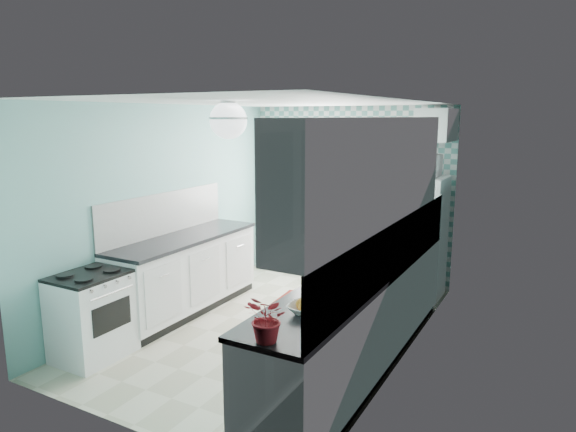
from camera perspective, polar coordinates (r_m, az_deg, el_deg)
The scene contains 26 objects.
floor at distance 5.98m, azimuth -1.61°, elevation -12.31°, with size 3.00×4.40×0.02m, color beige.
ceiling at distance 5.49m, azimuth -1.75°, elevation 12.62°, with size 3.00×4.40×0.02m, color white.
wall_back at distance 7.56m, azimuth 6.83°, elevation 2.53°, with size 3.00×0.02×2.50m, color #78B6B1.
wall_front at distance 3.91m, azimuth -18.36°, elevation -6.00°, with size 3.00×0.02×2.50m, color #78B6B1.
wall_left at distance 6.48m, azimuth -13.27°, elevation 0.90°, with size 0.02×4.40×2.50m, color #78B6B1.
wall_right at distance 5.02m, azimuth 13.36°, elevation -2.02°, with size 0.02×4.40×2.50m, color #78B6B1.
accent_wall at distance 7.54m, azimuth 6.77°, elevation 2.51°, with size 3.00×0.01×2.50m, color #63A49C.
window at distance 7.61m, azimuth 4.29°, elevation 4.92°, with size 1.04×0.05×1.44m.
backsplash_right at distance 4.67m, azimuth 11.75°, elevation -3.63°, with size 0.02×3.60×0.51m, color white.
backsplash_left at distance 6.42m, azimuth -13.55°, elevation 0.30°, with size 0.02×2.15×0.51m, color white.
upper_cabinets_right at distance 4.40m, azimuth 9.43°, elevation 4.91°, with size 0.33×3.20×0.90m, color white.
upper_cabinet_fridge at distance 6.73m, azimuth 16.25°, elevation 9.69°, with size 0.40×0.74×0.40m, color white.
ceiling_light at distance 4.81m, azimuth -6.65°, elevation 10.55°, with size 0.34×0.34×0.35m.
base_cabinets_right at distance 4.99m, azimuth 8.19°, elevation -11.57°, with size 0.60×3.60×0.90m, color white.
countertop_right at distance 4.83m, azimuth 8.17°, elevation -6.39°, with size 0.63×3.60×0.04m, color black.
base_cabinets_left at distance 6.42m, azimuth -11.33°, elevation -6.48°, with size 0.60×2.15×0.90m, color white.
countertop_left at distance 6.28m, azimuth -11.39°, elevation -2.41°, with size 0.63×2.15×0.04m, color black.
fridge at distance 6.92m, azimuth 14.01°, elevation -2.31°, with size 0.70×0.69×1.60m.
stove at distance 5.48m, azimuth -20.95°, elevation -10.18°, with size 0.56×0.70×0.84m.
sink at distance 5.80m, azimuth 12.08°, elevation -3.43°, with size 0.44×0.37×0.53m.
rug at distance 6.58m, azimuth 1.16°, elevation -9.88°, with size 0.67×0.95×0.02m, color #610F07.
dish_towel at distance 6.10m, azimuth 9.31°, elevation -7.03°, with size 0.02×0.24×0.36m, color #50C0AA.
fruit_bowl at distance 3.81m, azimuth 2.17°, elevation -10.27°, with size 0.28×0.28×0.07m, color white.
potted_plant at distance 3.31m, azimuth -2.22°, elevation -11.35°, with size 0.29×0.25×0.32m, color #A8140E.
soap_bottle at distance 5.83m, azimuth 12.77°, elevation -2.23°, with size 0.10×0.10×0.22m, color #A9BFD2.
microwave at distance 6.77m, azimuth 14.39°, elevation 5.47°, with size 0.51×0.35×0.28m, color white.
Camera 1 is at (2.78, -4.73, 2.36)m, focal length 32.00 mm.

